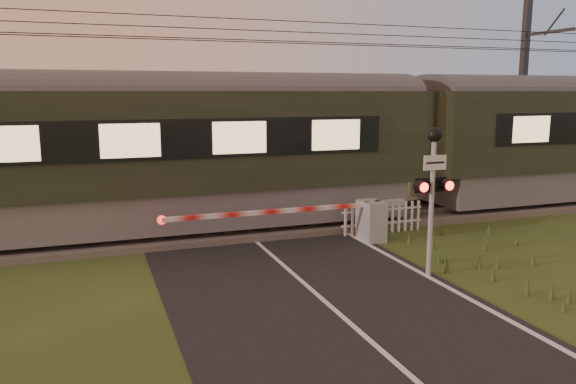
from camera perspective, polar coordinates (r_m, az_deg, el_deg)
name	(u,v)px	position (r m, az deg, el deg)	size (l,w,h in m)	color
ground	(328,305)	(11.12, 4.07, -11.38)	(160.00, 160.00, 0.00)	#2C4319
road	(334,309)	(10.92, 4.66, -11.73)	(6.00, 140.00, 0.03)	black
track_bed	(241,227)	(16.97, -4.83, -3.53)	(140.00, 3.40, 0.39)	#47423D
overhead_wires	(238,32)	(16.57, -5.13, 15.85)	(120.00, 0.62, 0.62)	black
train	(411,142)	(18.90, 12.39, 4.95)	(46.14, 3.18, 4.31)	slate
boom_gate	(361,219)	(15.53, 7.44, -2.77)	(6.80, 0.85, 1.14)	gray
crossing_signal	(433,175)	(12.58, 14.50, 1.66)	(0.85, 0.35, 3.32)	gray
picket_fence	(383,218)	(16.55, 9.59, -2.63)	(2.61, 0.07, 0.89)	silver
catenary_mast	(523,92)	(24.54, 22.77, 9.34)	(0.25, 2.47, 7.82)	#2D2D30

